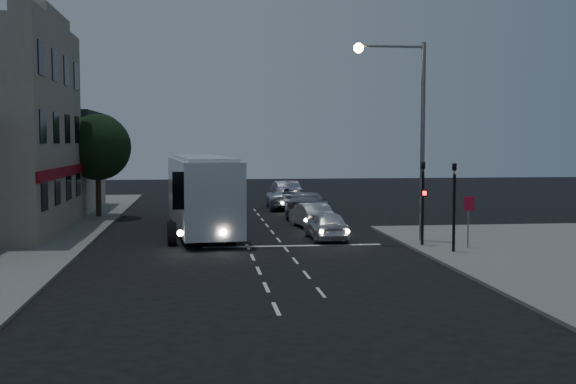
{
  "coord_description": "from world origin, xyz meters",
  "views": [
    {
      "loc": [
        -2.08,
        -29.68,
        4.65
      ],
      "look_at": [
        2.18,
        5.1,
        2.2
      ],
      "focal_mm": 45.0,
      "sensor_mm": 36.0,
      "label": 1
    }
  ],
  "objects": [
    {
      "name": "ground",
      "position": [
        0.0,
        0.0,
        0.0
      ],
      "size": [
        120.0,
        120.0,
        0.0
      ],
      "primitive_type": "plane",
      "color": "black"
    },
    {
      "name": "road_markings",
      "position": [
        1.29,
        3.31,
        0.0
      ],
      "size": [
        8.0,
        30.55,
        0.01
      ],
      "color": "silver",
      "rests_on": "ground"
    },
    {
      "name": "regulatory_sign",
      "position": [
        9.3,
        -0.24,
        1.6
      ],
      "size": [
        0.45,
        0.12,
        2.2
      ],
      "color": "slate",
      "rests_on": "sidewalk_near"
    },
    {
      "name": "traffic_signal_side",
      "position": [
        8.3,
        -1.2,
        2.42
      ],
      "size": [
        0.18,
        0.15,
        4.1
      ],
      "color": "black",
      "rests_on": "sidewalk_near"
    },
    {
      "name": "car_extra",
      "position": [
        4.44,
        25.5,
        0.81
      ],
      "size": [
        2.07,
        5.06,
        1.63
      ],
      "primitive_type": "imported",
      "rotation": [
        0.0,
        0.0,
        3.21
      ],
      "color": "#ACADBA",
      "rests_on": "ground"
    },
    {
      "name": "tour_bus",
      "position": [
        -2.02,
        7.24,
        2.12
      ],
      "size": [
        3.83,
        12.95,
        3.91
      ],
      "rotation": [
        0.0,
        0.0,
        0.09
      ],
      "color": "silver",
      "rests_on": "ground"
    },
    {
      "name": "low_building_north",
      "position": [
        -13.5,
        20.0,
        3.39
      ],
      "size": [
        9.4,
        9.4,
        6.5
      ],
      "color": "tan",
      "rests_on": "sidewalk_far"
    },
    {
      "name": "street_tree",
      "position": [
        -8.21,
        15.02,
        4.5
      ],
      "size": [
        4.0,
        4.0,
        6.2
      ],
      "color": "black",
      "rests_on": "sidewalk_far"
    },
    {
      "name": "car_sedan_a",
      "position": [
        3.88,
        8.72,
        0.68
      ],
      "size": [
        1.98,
        4.26,
        1.35
      ],
      "primitive_type": "imported",
      "rotation": [
        0.0,
        0.0,
        3.28
      ],
      "color": "white",
      "rests_on": "ground"
    },
    {
      "name": "car_suv",
      "position": [
        3.86,
        3.8,
        0.7
      ],
      "size": [
        1.71,
        4.11,
        1.39
      ],
      "primitive_type": "imported",
      "rotation": [
        0.0,
        0.0,
        3.16
      ],
      "color": "silver",
      "rests_on": "ground"
    },
    {
      "name": "streetlight",
      "position": [
        7.34,
        2.2,
        5.73
      ],
      "size": [
        3.32,
        0.44,
        9.0
      ],
      "color": "slate",
      "rests_on": "sidewalk_near"
    },
    {
      "name": "car_sedan_b",
      "position": [
        4.5,
        14.01,
        0.78
      ],
      "size": [
        3.69,
        5.81,
        1.57
      ],
      "primitive_type": "imported",
      "rotation": [
        0.0,
        0.0,
        2.84
      ],
      "color": "#A3A3A9",
      "rests_on": "ground"
    },
    {
      "name": "car_sedan_c",
      "position": [
        3.87,
        19.85,
        0.79
      ],
      "size": [
        2.81,
        5.76,
        1.58
      ],
      "primitive_type": "imported",
      "rotation": [
        0.0,
        0.0,
        3.11
      ],
      "color": "silver",
      "rests_on": "ground"
    },
    {
      "name": "traffic_signal_main",
      "position": [
        7.6,
        0.78,
        2.42
      ],
      "size": [
        0.25,
        0.35,
        4.1
      ],
      "color": "black",
      "rests_on": "sidewalk_near"
    }
  ]
}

